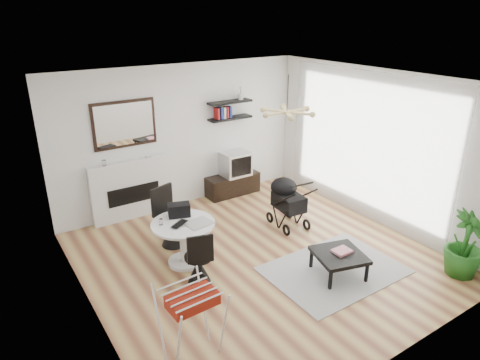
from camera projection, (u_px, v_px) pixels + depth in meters
floor at (259, 257)px, 6.66m from camera, size 5.00×5.00×0.00m
ceiling at (262, 82)px, 5.66m from camera, size 5.00×5.00×0.00m
wall_back at (183, 137)px, 8.09m from camera, size 5.00×0.00×5.00m
wall_left at (83, 220)px, 4.88m from camera, size 0.00×5.00×5.00m
wall_right at (376, 148)px, 7.44m from camera, size 0.00×5.00×5.00m
sheer_curtain at (364, 146)px, 7.54m from camera, size 0.04×3.60×2.60m
fireplace at (131, 182)px, 7.72m from camera, size 1.50×0.17×2.16m
shelf_lower at (230, 118)px, 8.40m from camera, size 0.90×0.25×0.04m
shelf_upper at (230, 102)px, 8.28m from camera, size 0.90×0.25×0.04m
pendant_lamp at (287, 112)px, 6.45m from camera, size 0.90×0.90×0.10m
tv_console at (233, 185)px, 8.86m from camera, size 1.13×0.39×0.42m
crt_tv at (235, 163)px, 8.72m from camera, size 0.56×0.49×0.49m
dining_table at (184, 237)px, 6.34m from camera, size 0.94×0.94×0.69m
laptop at (182, 225)px, 6.16m from camera, size 0.35×0.31×0.02m
black_bag at (179, 210)px, 6.42m from camera, size 0.37×0.29×0.20m
newspaper at (199, 223)px, 6.23m from camera, size 0.42×0.36×0.01m
drinking_glass at (161, 222)px, 6.18m from camera, size 0.06×0.06×0.09m
chair_far at (172, 227)px, 6.92m from camera, size 0.51×0.52×0.98m
chair_near at (199, 266)px, 5.96m from camera, size 0.43×0.44×0.83m
drying_rack at (191, 322)px, 4.59m from camera, size 0.61×0.58×0.89m
stroller at (287, 204)px, 7.53m from camera, size 0.55×0.81×0.95m
rug at (334, 270)px, 6.32m from camera, size 1.94×1.40×0.01m
coffee_table at (339, 256)px, 6.11m from camera, size 0.82×0.82×0.34m
magazines at (342, 251)px, 6.11m from camera, size 0.26×0.20×0.04m
potted_plant at (465, 245)px, 6.06m from camera, size 0.60×0.60×0.98m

